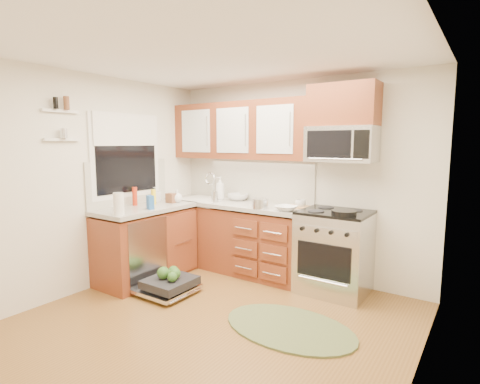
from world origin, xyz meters
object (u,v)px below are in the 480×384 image
Objects in this scene: range at (334,252)px; microwave at (341,144)px; skillet at (344,213)px; upper_cabinets at (240,131)px; paper_towel_roll at (119,204)px; bowl_b at (238,197)px; rug at (289,327)px; cup at (301,204)px; bowl_a at (286,208)px; cutting_board at (299,207)px; dishwasher at (167,285)px; stock_pot at (260,203)px; sink at (203,208)px.

range is 1.23m from microwave.
upper_cabinets is at bearing 168.44° from skillet.
range is 0.55m from skillet.
paper_towel_roll is 0.88× the size of bowl_b.
rug is 1.59m from cup.
microwave is at bearing 117.84° from skillet.
skillet reaches higher than bowl_a.
cutting_board is 2.11m from paper_towel_roll.
dishwasher is 0.55× the size of rug.
bowl_a reaches higher than dishwasher.
cutting_board is at bearing -170.59° from cup.
upper_cabinets is 2.62m from rug.
skillet is (0.16, -0.29, -0.73)m from microwave.
upper_cabinets is 2.19m from dishwasher.
skillet is 0.84× the size of cutting_board.
paper_towel_roll reaches higher than cutting_board.
bowl_b is at bearing 139.12° from rug.
upper_cabinets is at bearing 178.98° from microwave.
range is 0.70m from cup.
stock_pot is 0.48m from cutting_board.
microwave is at bearing 39.07° from dishwasher.
paper_towel_roll is at bearing -143.08° from range.
rug is at bearing -29.14° from sink.
sink is at bearing 173.08° from bowl_a.
upper_cabinets is at bearing 138.62° from rug.
bowl_a reaches higher than sink.
bowl_a is (1.40, 1.27, -0.09)m from paper_towel_roll.
range is 3.81× the size of paper_towel_roll.
microwave is at bearing -1.96° from bowl_b.
bowl_a reaches higher than rug.
stock_pot is 0.50m from cup.
paper_towel_roll is at bearing -137.79° from bowl_a.
stock_pot is at bearing -32.78° from bowl_b.
stock_pot is 0.82× the size of bowl_a.
microwave reaches higher than sink.
stock_pot is 0.82× the size of paper_towel_roll.
cup is at bearing -3.89° from bowl_b.
rug is 2.21m from paper_towel_roll.
paper_towel_roll is (-1.93, -1.45, 0.57)m from range.
skillet is 1.06× the size of paper_towel_roll.
cutting_board is at bearing -177.73° from microwave.
bowl_a is (-0.69, -0.01, -0.02)m from skillet.
bowl_b is at bearing 176.11° from cup.
cutting_board is at bearing 168.67° from range.
microwave is at bearing 2.27° from cutting_board.
upper_cabinets is 1.42m from microwave.
range is 1.96m from sink.
cup reaches higher than bowl_a.
microwave is 0.91m from cutting_board.
bowl_a is at bearing -96.11° from cutting_board.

